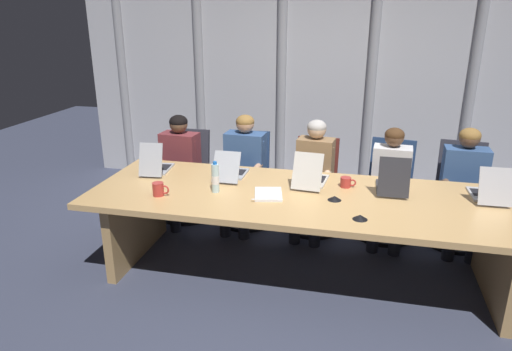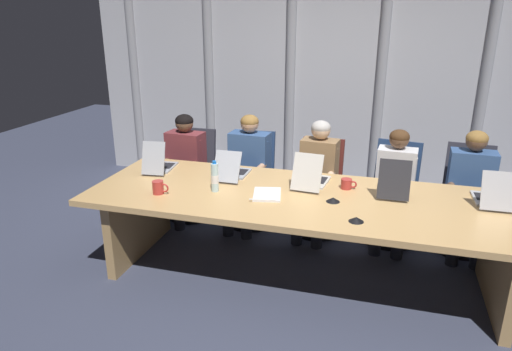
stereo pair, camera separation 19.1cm
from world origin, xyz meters
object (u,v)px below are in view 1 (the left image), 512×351
(office_chair_right_end, at_px, (457,205))
(person_center, at_px, (313,172))
(office_chair_center, at_px, (314,195))
(office_chair_left_end, at_px, (187,184))
(office_chair_right_mid, at_px, (386,200))
(coffee_mug_far, at_px, (346,182))
(laptop_center, at_px, (311,177))
(laptop_right_mid, at_px, (392,184))
(person_left_end, at_px, (177,162))
(coffee_mug_near, at_px, (159,189))
(person_right_mid, at_px, (390,180))
(spiral_notepad, at_px, (268,194))
(conference_mic_middle, at_px, (334,198))
(laptop_right_end, at_px, (489,192))
(office_chair_left_mid, at_px, (247,189))
(water_bottle_primary, at_px, (215,178))
(person_right_end, at_px, (465,183))
(conference_mic_left_side, at_px, (360,217))
(person_left_mid, at_px, (243,165))
(laptop_left_end, at_px, (157,166))
(laptop_left_mid, at_px, (231,171))

(office_chair_right_end, bearing_deg, person_center, -77.50)
(office_chair_center, bearing_deg, office_chair_left_end, -88.66)
(office_chair_right_mid, bearing_deg, coffee_mug_far, -18.52)
(laptop_center, distance_m, laptop_right_mid, 0.68)
(person_left_end, bearing_deg, coffee_mug_near, 20.57)
(person_right_mid, height_order, coffee_mug_far, person_right_mid)
(office_chair_left_end, distance_m, spiral_notepad, 1.62)
(laptop_center, height_order, person_left_end, person_left_end)
(coffee_mug_far, height_order, conference_mic_middle, coffee_mug_far)
(laptop_right_end, height_order, office_chair_left_mid, laptop_right_end)
(water_bottle_primary, bearing_deg, laptop_center, 26.30)
(person_right_mid, relative_size, conference_mic_middle, 10.23)
(person_right_end, bearing_deg, office_chair_center, -94.24)
(coffee_mug_near, xyz_separation_m, conference_mic_left_side, (1.61, -0.10, -0.04))
(person_right_end, bearing_deg, office_chair_left_end, -91.08)
(office_chair_center, height_order, coffee_mug_far, office_chair_center)
(laptop_right_mid, height_order, office_chair_left_end, laptop_right_mid)
(office_chair_left_end, relative_size, spiral_notepad, 2.71)
(office_chair_left_end, height_order, person_left_mid, person_left_mid)
(office_chair_right_mid, bearing_deg, laptop_right_end, 53.42)
(office_chair_left_mid, xyz_separation_m, conference_mic_middle, (0.98, -1.06, 0.40))
(laptop_right_mid, relative_size, office_chair_center, 0.46)
(laptop_left_end, height_order, office_chair_right_end, laptop_left_end)
(person_left_end, height_order, conference_mic_middle, person_left_end)
(office_chair_left_end, bearing_deg, laptop_left_mid, 44.80)
(laptop_right_mid, relative_size, person_right_mid, 0.37)
(person_left_mid, bearing_deg, person_right_mid, 93.03)
(office_chair_right_mid, bearing_deg, office_chair_right_end, 99.86)
(office_chair_right_mid, bearing_deg, laptop_center, -34.05)
(office_chair_center, xyz_separation_m, spiral_notepad, (-0.27, -1.08, 0.40))
(office_chair_center, bearing_deg, conference_mic_left_side, 20.02)
(laptop_left_mid, distance_m, coffee_mug_far, 1.03)
(laptop_center, xyz_separation_m, person_right_end, (1.37, 0.57, -0.14))
(office_chair_right_end, bearing_deg, conference_mic_left_side, -28.14)
(laptop_left_end, relative_size, person_right_end, 0.38)
(office_chair_center, relative_size, spiral_notepad, 2.68)
(laptop_right_mid, distance_m, conference_mic_middle, 0.54)
(person_left_mid, relative_size, coffee_mug_far, 8.78)
(laptop_right_mid, distance_m, person_right_end, 0.93)
(office_chair_left_end, distance_m, conference_mic_left_side, 2.37)
(office_chair_left_end, distance_m, coffee_mug_far, 1.95)
(office_chair_left_mid, relative_size, office_chair_right_end, 0.98)
(office_chair_center, xyz_separation_m, office_chair_right_end, (1.40, 0.00, 0.01))
(office_chair_left_mid, bearing_deg, office_chair_center, 85.17)
(laptop_left_mid, height_order, person_right_mid, person_right_mid)
(laptop_right_end, xyz_separation_m, spiral_notepad, (-1.73, -0.32, -0.05))
(conference_mic_middle, xyz_separation_m, spiral_notepad, (-0.53, -0.02, -0.01))
(laptop_center, bearing_deg, coffee_mug_near, 120.43)
(office_chair_left_end, relative_size, person_left_mid, 0.79)
(laptop_left_end, distance_m, laptop_left_mid, 0.72)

